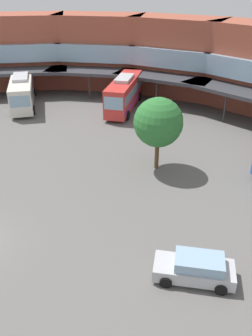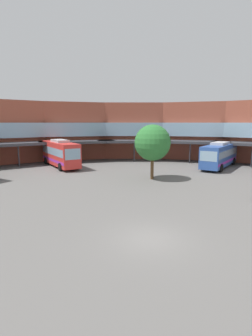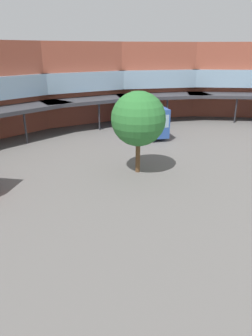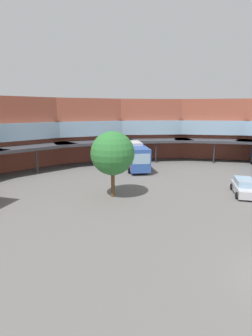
{
  "view_description": "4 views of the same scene",
  "coord_description": "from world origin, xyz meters",
  "views": [
    {
      "loc": [
        19.09,
        -5.42,
        15.07
      ],
      "look_at": [
        2.38,
        11.2,
        1.99
      ],
      "focal_mm": 38.3,
      "sensor_mm": 36.0,
      "label": 1
    },
    {
      "loc": [
        -1.35,
        -13.73,
        6.46
      ],
      "look_at": [
        -1.42,
        13.78,
        1.63
      ],
      "focal_mm": 27.88,
      "sensor_mm": 36.0,
      "label": 2
    },
    {
      "loc": [
        -15.81,
        1.15,
        9.08
      ],
      "look_at": [
        -1.03,
        14.47,
        1.37
      ],
      "focal_mm": 33.15,
      "sensor_mm": 36.0,
      "label": 3
    },
    {
      "loc": [
        -13.1,
        -2.43,
        8.1
      ],
      "look_at": [
        1.74,
        13.91,
        3.08
      ],
      "focal_mm": 27.36,
      "sensor_mm": 36.0,
      "label": 4
    }
  ],
  "objects": [
    {
      "name": "parked_car",
      "position": [
        11.5,
        7.49,
        0.74
      ],
      "size": [
        4.64,
        4.0,
        1.53
      ],
      "rotation": [
        0.0,
        0.0,
        3.75
      ],
      "color": "#B7B7BC",
      "rests_on": "ground"
    },
    {
      "name": "station_building",
      "position": [
        -0.0,
        25.06,
        4.95
      ],
      "size": [
        76.92,
        35.05,
        9.85
      ],
      "color": "#9E4C38",
      "rests_on": "ground"
    },
    {
      "name": "bus_1",
      "position": [
        12.15,
        23.63,
        1.86
      ],
      "size": [
        8.04,
        10.19,
        3.67
      ],
      "rotation": [
        0.0,
        0.0,
        4.11
      ],
      "color": "#2D519E",
      "rests_on": "ground"
    },
    {
      "name": "plaza_tree",
      "position": [
        1.64,
        15.65,
        4.19
      ],
      "size": [
        4.08,
        4.08,
        6.24
      ],
      "color": "brown",
      "rests_on": "ground"
    }
  ]
}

